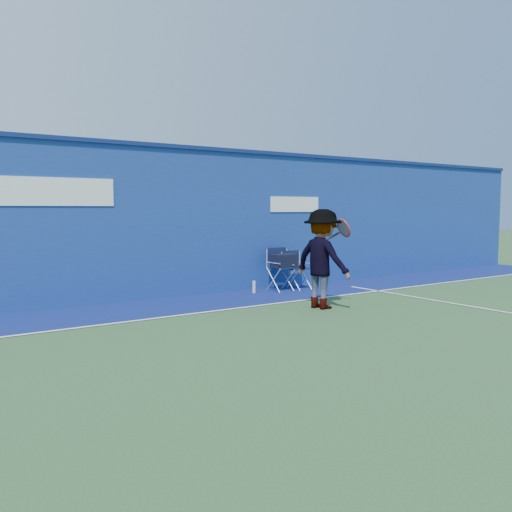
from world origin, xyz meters
TOP-DOWN VIEW (x-y plane):
  - ground at (0.00, 0.00)m, footprint 80.00×80.00m
  - stadium_wall at (-0.00, 5.20)m, footprint 24.00×0.50m
  - out_of_bounds_strip at (0.00, 4.10)m, footprint 24.00×1.80m
  - court_lines at (0.00, 0.60)m, footprint 24.00×12.00m
  - directors_chair_left at (2.89, 4.50)m, footprint 0.55×0.51m
  - directors_chair_right at (3.25, 4.49)m, footprint 0.51×0.46m
  - water_bottle at (2.14, 4.54)m, footprint 0.07×0.07m
  - tennis_player at (2.18, 2.40)m, footprint 0.94×1.25m

SIDE VIEW (x-z plane):
  - ground at x=0.00m, z-range 0.00..0.00m
  - out_of_bounds_strip at x=0.00m, z-range 0.00..0.01m
  - court_lines at x=0.00m, z-range 0.01..0.01m
  - water_bottle at x=2.14m, z-range 0.00..0.27m
  - directors_chair_right at x=3.25m, z-range -0.16..0.70m
  - directors_chair_left at x=2.89m, z-range -0.07..0.87m
  - tennis_player at x=2.18m, z-range 0.00..1.79m
  - stadium_wall at x=0.00m, z-range 0.01..3.09m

